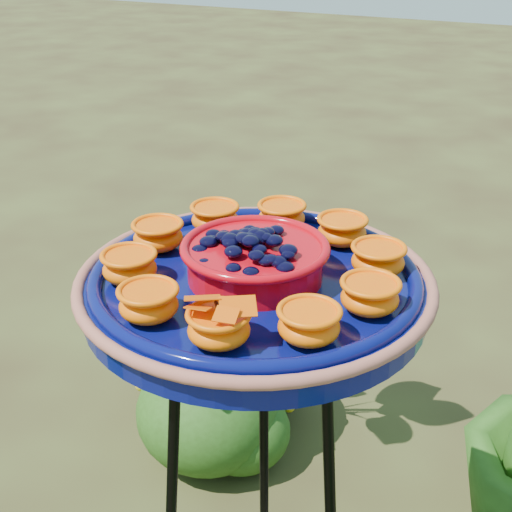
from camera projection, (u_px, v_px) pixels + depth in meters
name	position (u px, v px, depth m)	size (l,w,h in m)	color
tripod_stand	(255.00, 500.00, 1.22)	(0.45, 0.45, 0.98)	black
feeder_dish	(255.00, 279.00, 1.03)	(0.63, 0.63, 0.12)	#060C4F
shrub_back_left	(220.00, 319.00, 2.12)	(0.72, 0.63, 0.80)	#254C14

